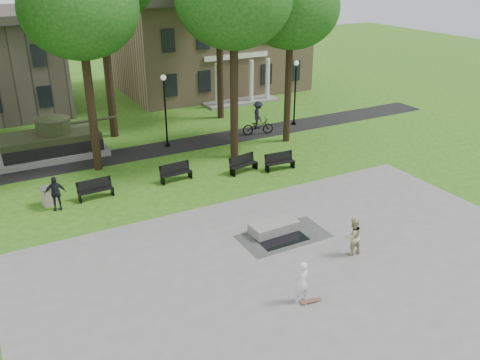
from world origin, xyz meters
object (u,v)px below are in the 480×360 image
object	(u,v)px
skateboarder	(301,282)
friend_watching	(353,236)
cyclist	(258,121)
park_bench_0	(95,189)
concrete_block	(274,227)
trash_bin	(49,196)

from	to	relation	value
skateboarder	friend_watching	world-z (taller)	friend_watching
cyclist	park_bench_0	size ratio (longest dim) A/B	1.30
friend_watching	park_bench_0	distance (m)	13.30
concrete_block	skateboarder	distance (m)	5.16
skateboarder	friend_watching	distance (m)	4.07
concrete_block	friend_watching	bearing A→B (deg)	-59.07
concrete_block	friend_watching	world-z (taller)	friend_watching
friend_watching	cyclist	world-z (taller)	cyclist
cyclist	friend_watching	bearing A→B (deg)	178.24
trash_bin	park_bench_0	bearing A→B (deg)	-7.27
friend_watching	trash_bin	xyz separation A→B (m)	(-10.35, 10.84, -0.36)
concrete_block	park_bench_0	bearing A→B (deg)	129.97
cyclist	park_bench_0	xyz separation A→B (m)	(-12.58, -4.95, -0.45)
cyclist	skateboarder	bearing A→B (deg)	168.83
park_bench_0	trash_bin	bearing A→B (deg)	169.64
concrete_block	park_bench_0	xyz separation A→B (m)	(-6.22, 7.42, 0.28)
friend_watching	cyclist	xyz separation A→B (m)	(4.48, 15.50, 0.13)
park_bench_0	cyclist	bearing A→B (deg)	18.40
concrete_block	trash_bin	bearing A→B (deg)	137.71
skateboarder	park_bench_0	xyz separation A→B (m)	(-4.38, 12.21, -0.32)
skateboarder	cyclist	distance (m)	19.01
skateboarder	cyclist	size ratio (longest dim) A/B	0.69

